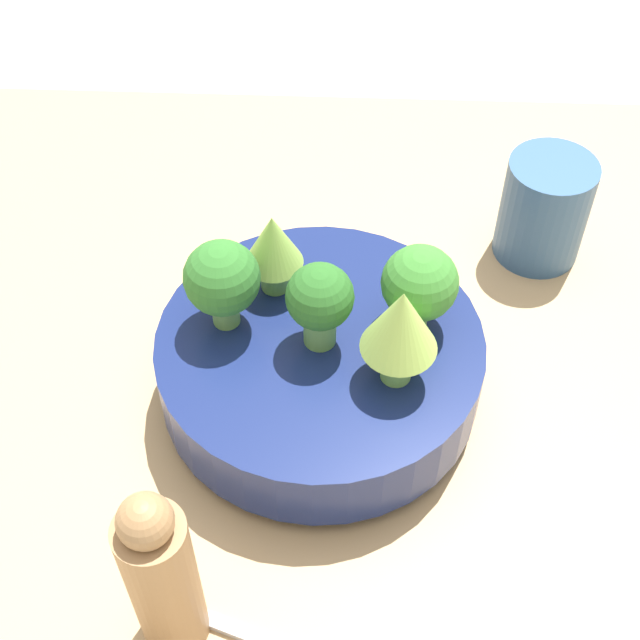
# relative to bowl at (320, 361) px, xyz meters

# --- Properties ---
(ground_plane) EXTENTS (6.00, 6.00, 0.00)m
(ground_plane) POSITION_rel_bowl_xyz_m (-0.03, -0.00, -0.08)
(ground_plane) COLOR beige
(table) EXTENTS (1.00, 0.83, 0.04)m
(table) POSITION_rel_bowl_xyz_m (-0.03, -0.00, -0.06)
(table) COLOR tan
(table) RESTS_ON ground_plane
(bowl) EXTENTS (0.25, 0.25, 0.07)m
(bowl) POSITION_rel_bowl_xyz_m (0.00, 0.00, 0.00)
(bowl) COLOR navy
(bowl) RESTS_ON table
(broccoli_floret_right) EXTENTS (0.06, 0.06, 0.07)m
(broccoli_floret_right) POSITION_rel_bowl_xyz_m (0.07, 0.02, 0.07)
(broccoli_floret_right) COLOR #7AB256
(broccoli_floret_right) RESTS_ON bowl
(romanesco_piece_near) EXTENTS (0.06, 0.06, 0.09)m
(romanesco_piece_near) POSITION_rel_bowl_xyz_m (0.06, -0.03, 0.09)
(romanesco_piece_near) COLOR #6BA34C
(romanesco_piece_near) RESTS_ON bowl
(broccoli_floret_left) EXTENTS (0.06, 0.06, 0.08)m
(broccoli_floret_left) POSITION_rel_bowl_xyz_m (-0.07, 0.01, 0.08)
(broccoli_floret_left) COLOR #609347
(broccoli_floret_left) RESTS_ON bowl
(romanesco_piece_far) EXTENTS (0.05, 0.05, 0.07)m
(romanesco_piece_far) POSITION_rel_bowl_xyz_m (-0.04, 0.05, 0.08)
(romanesco_piece_far) COLOR #609347
(romanesco_piece_far) RESTS_ON bowl
(broccoli_floret_center) EXTENTS (0.05, 0.05, 0.07)m
(broccoli_floret_center) POSITION_rel_bowl_xyz_m (0.00, 0.00, 0.07)
(broccoli_floret_center) COLOR #609347
(broccoli_floret_center) RESTS_ON bowl
(cup) EXTENTS (0.08, 0.08, 0.10)m
(cup) POSITION_rel_bowl_xyz_m (0.20, 0.18, 0.01)
(cup) COLOR #33567F
(cup) RESTS_ON table
(pepper_mill) EXTENTS (0.04, 0.04, 0.17)m
(pepper_mill) POSITION_rel_bowl_xyz_m (-0.09, -0.20, 0.04)
(pepper_mill) COLOR #997047
(pepper_mill) RESTS_ON table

